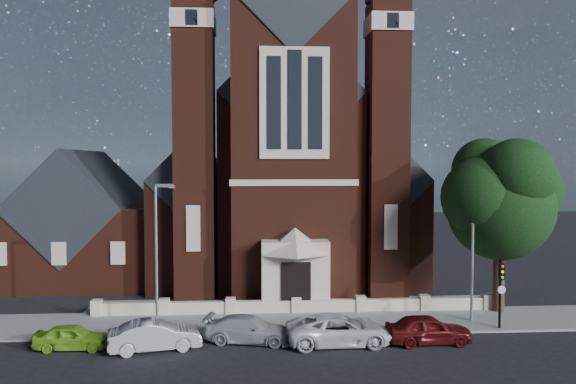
# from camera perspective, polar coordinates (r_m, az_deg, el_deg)

# --- Properties ---
(ground) EXTENTS (120.00, 120.00, 0.00)m
(ground) POSITION_cam_1_polar(r_m,az_deg,el_deg) (43.43, -0.03, -9.31)
(ground) COLOR black
(ground) RESTS_ON ground
(pavement_strip) EXTENTS (60.00, 5.00, 0.12)m
(pavement_strip) POSITION_cam_1_polar(r_m,az_deg,el_deg) (33.27, 1.09, -13.17)
(pavement_strip) COLOR gray
(pavement_strip) RESTS_ON ground
(forecourt_paving) EXTENTS (26.00, 3.00, 0.14)m
(forecourt_paving) POSITION_cam_1_polar(r_m,az_deg,el_deg) (37.12, 0.59, -11.46)
(forecourt_paving) COLOR gray
(forecourt_paving) RESTS_ON ground
(forecourt_wall) EXTENTS (24.00, 0.40, 0.90)m
(forecourt_wall) POSITION_cam_1_polar(r_m,az_deg,el_deg) (35.19, 0.83, -12.27)
(forecourt_wall) COLOR #C0B199
(forecourt_wall) RESTS_ON ground
(church) EXTENTS (20.01, 34.90, 29.20)m
(church) POSITION_cam_1_polar(r_m,az_deg,el_deg) (50.36, -0.58, 1.78)
(church) COLOR #4A1E13
(church) RESTS_ON ground
(parish_hall) EXTENTS (12.00, 12.20, 10.24)m
(parish_hall) POSITION_cam_1_polar(r_m,az_deg,el_deg) (47.58, -19.92, -3.51)
(parish_hall) COLOR #4A1E13
(parish_hall) RESTS_ON ground
(street_tree) EXTENTS (6.40, 6.60, 10.70)m
(street_tree) POSITION_cam_1_polar(r_m,az_deg,el_deg) (36.44, 21.10, -0.83)
(street_tree) COLOR black
(street_tree) RESTS_ON ground
(street_lamp_left) EXTENTS (1.16, 0.22, 8.09)m
(street_lamp_left) POSITION_cam_1_polar(r_m,az_deg,el_deg) (32.14, -13.09, -5.43)
(street_lamp_left) COLOR gray
(street_lamp_left) RESTS_ON ground
(street_lamp_right) EXTENTS (1.16, 0.22, 8.09)m
(street_lamp_right) POSITION_cam_1_polar(r_m,az_deg,el_deg) (34.13, 18.38, -5.02)
(street_lamp_right) COLOR gray
(street_lamp_right) RESTS_ON ground
(traffic_signal) EXTENTS (0.28, 0.42, 4.00)m
(traffic_signal) POSITION_cam_1_polar(r_m,az_deg,el_deg) (33.40, 20.81, -8.74)
(traffic_signal) COLOR black
(traffic_signal) RESTS_ON ground
(car_lime_van) EXTENTS (3.67, 1.55, 1.24)m
(car_lime_van) POSITION_cam_1_polar(r_m,az_deg,el_deg) (30.68, -21.08, -13.58)
(car_lime_van) COLOR #81BD25
(car_lime_van) RESTS_ON ground
(car_silver_a) EXTENTS (4.73, 2.58, 1.48)m
(car_silver_a) POSITION_cam_1_polar(r_m,az_deg,el_deg) (29.30, -13.37, -14.01)
(car_silver_a) COLOR #AAABB2
(car_silver_a) RESTS_ON ground
(car_silver_b) EXTENTS (4.92, 2.80, 1.35)m
(car_silver_b) POSITION_cam_1_polar(r_m,az_deg,el_deg) (29.86, -3.92, -13.74)
(car_silver_b) COLOR #ADB1B5
(car_silver_b) RESTS_ON ground
(car_white_suv) EXTENTS (5.56, 2.74, 1.52)m
(car_white_suv) POSITION_cam_1_polar(r_m,az_deg,el_deg) (29.52, 5.24, -13.77)
(car_white_suv) COLOR white
(car_white_suv) RESTS_ON ground
(car_dark_red) EXTENTS (4.41, 1.88, 1.49)m
(car_dark_red) POSITION_cam_1_polar(r_m,az_deg,el_deg) (30.41, 14.04, -13.37)
(car_dark_red) COLOR #530E0F
(car_dark_red) RESTS_ON ground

